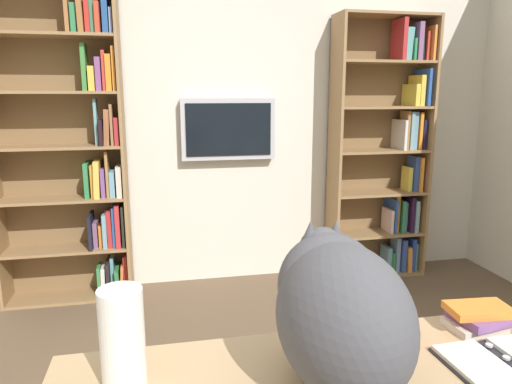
{
  "coord_description": "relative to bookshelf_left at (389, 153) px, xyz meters",
  "views": [
    {
      "loc": [
        0.52,
        1.39,
        1.48
      ],
      "look_at": [
        0.01,
        -1.06,
        0.95
      ],
      "focal_mm": 32.71,
      "sensor_mm": 36.0,
      "label": 1
    }
  ],
  "objects": [
    {
      "name": "wall_back",
      "position": [
        1.3,
        -0.17,
        0.34
      ],
      "size": [
        4.52,
        0.06,
        2.7
      ],
      "primitive_type": "cube",
      "color": "silver",
      "rests_on": "ground"
    },
    {
      "name": "bookshelf_left",
      "position": [
        0.0,
        0.0,
        0.0
      ],
      "size": [
        0.79,
        0.28,
        2.07
      ],
      "color": "#937047",
      "rests_on": "ground"
    },
    {
      "name": "bookshelf_right",
      "position": [
        2.39,
        -0.0,
        0.1
      ],
      "size": [
        0.89,
        0.28,
        2.24
      ],
      "color": "#937047",
      "rests_on": "ground"
    },
    {
      "name": "wall_mounted_tv",
      "position": [
        1.3,
        -0.09,
        0.2
      ],
      "size": [
        0.72,
        0.07,
        0.46
      ],
      "color": "#B7B7BC"
    },
    {
      "name": "cat",
      "position": [
        1.4,
        2.45,
        -0.05
      ],
      "size": [
        0.32,
        0.57,
        0.39
      ],
      "color": "#4C4C51",
      "rests_on": "desk"
    },
    {
      "name": "open_binder",
      "position": [
        0.92,
        2.48,
        -0.24
      ],
      "size": [
        0.34,
        0.23,
        0.02
      ],
      "color": "#26262B",
      "rests_on": "desk"
    },
    {
      "name": "paper_towel_roll",
      "position": [
        1.93,
        2.36,
        -0.12
      ],
      "size": [
        0.11,
        0.11,
        0.25
      ],
      "primitive_type": "cylinder",
      "color": "white",
      "rests_on": "desk"
    },
    {
      "name": "coffee_mug",
      "position": [
        1.15,
        2.29,
        -0.2
      ],
      "size": [
        0.08,
        0.08,
        0.1
      ],
      "primitive_type": "cylinder",
      "color": "#D84C3F",
      "rests_on": "desk"
    },
    {
      "name": "desk_book_stack",
      "position": [
        0.87,
        2.29,
        -0.21
      ],
      "size": [
        0.2,
        0.16,
        0.08
      ],
      "color": "beige",
      "rests_on": "desk"
    }
  ]
}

